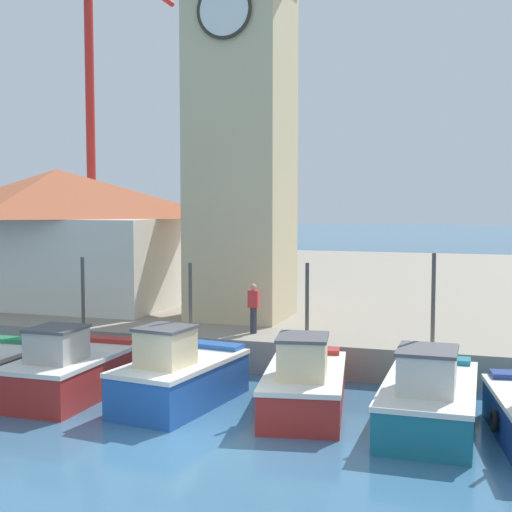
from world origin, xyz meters
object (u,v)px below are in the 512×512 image
object	(u,v)px
fishing_boat_mid_left	(305,384)
warehouse_left	(58,234)
fishing_boat_left_outer	(72,370)
fishing_boat_center	(429,398)
dock_worker_near_tower	(254,307)
clock_tower	(241,98)
fishing_boat_left_inner	(180,377)
port_crane_near	(93,138)

from	to	relation	value
fishing_boat_mid_left	warehouse_left	bearing A→B (deg)	145.31
fishing_boat_left_outer	fishing_boat_mid_left	world-z (taller)	fishing_boat_left_outer
fishing_boat_center	dock_worker_near_tower	world-z (taller)	fishing_boat_center
clock_tower	fishing_boat_left_outer	bearing A→B (deg)	-104.61
fishing_boat_left_inner	clock_tower	size ratio (longest dim) A/B	0.26
clock_tower	warehouse_left	bearing A→B (deg)	169.27
fishing_boat_center	port_crane_near	distance (m)	32.63
warehouse_left	dock_worker_near_tower	size ratio (longest dim) A/B	6.95
warehouse_left	fishing_boat_left_inner	bearing A→B (deg)	-44.21
port_crane_near	dock_worker_near_tower	xyz separation A→B (m)	(16.19, -17.49, -7.39)
fishing_boat_left_outer	warehouse_left	xyz separation A→B (m)	(-6.81, 9.77, 3.21)
fishing_boat_left_outer	clock_tower	xyz separation A→B (m)	(2.11, 8.08, 8.35)
fishing_boat_center	warehouse_left	xyz separation A→B (m)	(-16.29, 9.48, 3.23)
fishing_boat_left_inner	clock_tower	xyz separation A→B (m)	(-1.05, 8.00, 8.30)
fishing_boat_left_inner	port_crane_near	bearing A→B (deg)	125.03
fishing_boat_mid_left	clock_tower	xyz separation A→B (m)	(-4.26, 7.42, 8.37)
fishing_boat_mid_left	fishing_boat_center	distance (m)	3.14
port_crane_near	fishing_boat_left_inner	bearing A→B (deg)	-54.97
port_crane_near	fishing_boat_mid_left	bearing A→B (deg)	-49.14
port_crane_near	dock_worker_near_tower	world-z (taller)	port_crane_near
clock_tower	fishing_boat_center	bearing A→B (deg)	-46.57
fishing_boat_left_outer	port_crane_near	world-z (taller)	port_crane_near
port_crane_near	fishing_boat_center	bearing A→B (deg)	-45.28
fishing_boat_mid_left	dock_worker_near_tower	xyz separation A→B (m)	(-2.84, 4.52, 1.18)
clock_tower	port_crane_near	size ratio (longest dim) A/B	0.81
fishing_boat_center	warehouse_left	bearing A→B (deg)	149.81
clock_tower	dock_worker_near_tower	size ratio (longest dim) A/B	10.44
warehouse_left	port_crane_near	size ratio (longest dim) A/B	0.54
fishing_boat_mid_left	dock_worker_near_tower	bearing A→B (deg)	122.17
fishing_boat_left_inner	fishing_boat_center	world-z (taller)	fishing_boat_center
fishing_boat_left_outer	port_crane_near	size ratio (longest dim) A/B	0.21
fishing_boat_mid_left	clock_tower	distance (m)	11.97
fishing_boat_left_outer	fishing_boat_mid_left	bearing A→B (deg)	5.86
fishing_boat_left_outer	clock_tower	size ratio (longest dim) A/B	0.26
fishing_boat_mid_left	warehouse_left	size ratio (longest dim) A/B	0.44
fishing_boat_mid_left	port_crane_near	size ratio (longest dim) A/B	0.24
clock_tower	fishing_boat_mid_left	bearing A→B (deg)	-60.18
clock_tower	port_crane_near	world-z (taller)	port_crane_near
port_crane_near	warehouse_left	bearing A→B (deg)	-65.53
fishing_boat_left_inner	fishing_boat_mid_left	world-z (taller)	fishing_boat_mid_left
fishing_boat_mid_left	warehouse_left	world-z (taller)	warehouse_left
fishing_boat_left_inner	fishing_boat_mid_left	size ratio (longest dim) A/B	0.89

